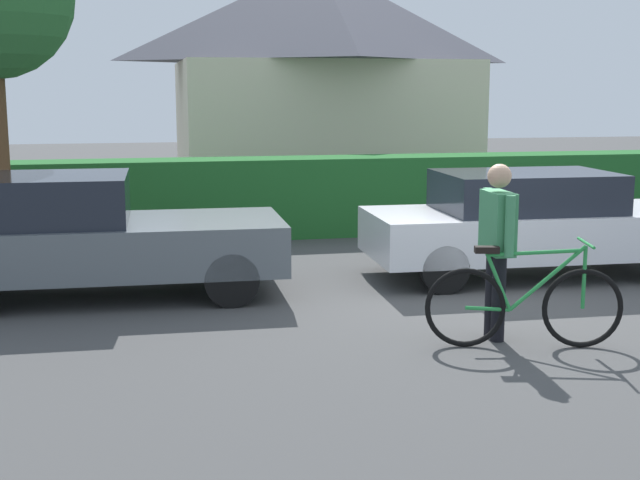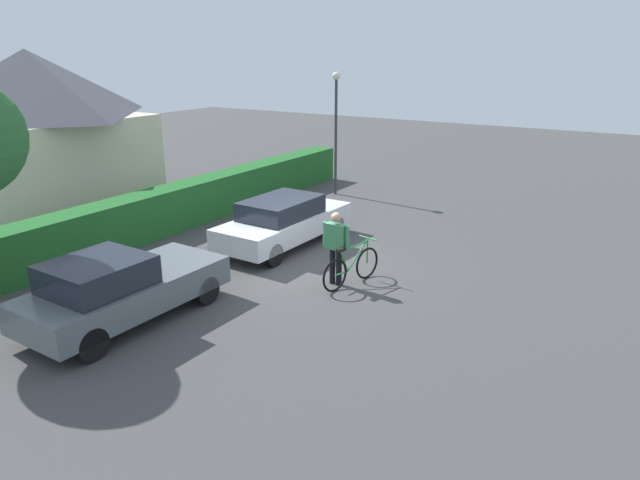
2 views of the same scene
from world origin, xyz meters
name	(u,v)px [view 2 (image 2 of 2)]	position (x,y,z in m)	size (l,w,h in m)	color
ground_plane	(304,268)	(0.00, 0.00, 0.00)	(60.00, 60.00, 0.00)	#434343
hedge_row	(156,213)	(0.00, 5.05, 0.63)	(18.24, 0.90, 1.26)	#1F5E26
house_distant	(36,129)	(0.27, 10.61, 2.60)	(6.38, 5.33, 5.07)	beige
parked_car_near	(120,288)	(-4.28, 1.40, 0.71)	(4.09, 1.81, 1.41)	slate
parked_car_far	(284,221)	(1.13, 1.39, 0.69)	(4.29, 1.72, 1.33)	silver
bicycle	(351,268)	(-0.31, -1.47, 0.41)	(1.79, 0.60, 1.00)	black
person_rider	(336,243)	(-0.45, -1.14, 0.98)	(0.22, 0.67, 1.68)	black
street_lamp	(336,117)	(6.91, 3.19, 2.78)	(0.28, 0.28, 4.32)	#38383D
fire_hydrant	(68,283)	(-4.20, 3.14, 0.41)	(0.20, 0.20, 0.81)	red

